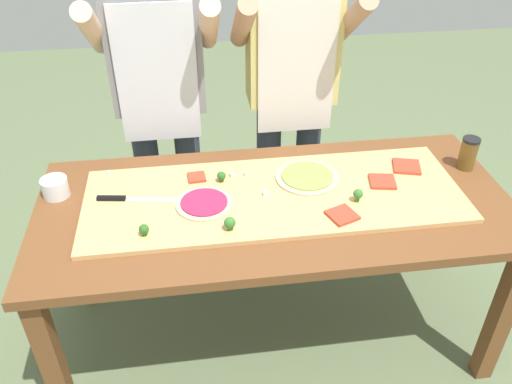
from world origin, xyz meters
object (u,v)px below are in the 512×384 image
Objects in this scene: pizza_slice_far_right at (197,177)px; cheese_crumble_c at (232,175)px; prep_table at (275,220)px; pizza_slice_near_left at (342,215)px; pizza_slice_near_right at (382,182)px; flour_cup at (55,188)px; broccoli_floret_back_right at (144,229)px; broccoli_floret_center_left at (230,223)px; sauce_jar at (468,153)px; pizza_whole_beet_magenta at (204,203)px; broccoli_floret_back_mid at (221,176)px; broccoli_floret_front_mid at (358,194)px; cheese_crumble_b at (245,174)px; chefs_knife at (126,199)px; pizza_whole_pesto_green at (307,177)px; cheese_crumble_d at (265,194)px; cook_left at (159,87)px; cheese_crumble_a at (109,172)px; cook_right at (292,80)px; pizza_slice_center at (407,166)px.

pizza_slice_far_right is 0.14m from cheese_crumble_c.
prep_table is 0.29m from pizza_slice_near_left.
pizza_slice_near_right is 0.98× the size of flour_cup.
prep_table is 0.54m from broccoli_floret_back_right.
broccoli_floret_center_left reaches higher than pizza_slice_far_right.
broccoli_floret_back_right is 0.48m from cheese_crumble_c.
pizza_slice_far_right is 1.14m from sauce_jar.
pizza_whole_beet_magenta is 3.10× the size of pizza_slice_far_right.
broccoli_floret_back_mid reaches higher than pizza_slice_near_right.
cheese_crumble_b is at bearing 148.96° from broccoli_floret_front_mid.
chefs_knife is 0.30m from pizza_whole_beet_magenta.
broccoli_floret_front_mid is at bearing 11.56° from broccoli_floret_center_left.
cheese_crumble_d is at bearing -153.25° from pizza_whole_pesto_green.
broccoli_floret_back_right is (-0.72, -0.01, 0.02)m from pizza_slice_near_left.
cook_left reaches higher than prep_table.
pizza_slice_far_right is at bearing 96.15° from pizza_whole_beet_magenta.
pizza_whole_beet_magenta is at bearing -13.87° from chefs_knife.
pizza_whole_beet_magenta is at bearing -35.60° from cheese_crumble_a.
pizza_whole_beet_magenta and cheese_crumble_c have the same top height.
broccoli_floret_back_mid is at bearing -1.86° from flour_cup.
chefs_knife is 1.01m from pizza_slice_near_right.
cook_left is at bearing 180.00° from cook_right.
pizza_slice_far_right is at bearing 159.61° from broccoli_floret_back_mid.
broccoli_floret_back_right is (0.08, -0.22, 0.02)m from chefs_knife.
cook_left is at bearing 46.45° from flour_cup.
cheese_crumble_b is 0.73× the size of cheese_crumble_d.
pizza_whole_beet_magenta is at bearing -126.29° from cook_right.
prep_table is 0.13m from cheese_crumble_d.
cook_left is at bearing 103.93° from pizza_whole_beet_magenta.
pizza_whole_pesto_green reaches higher than pizza_slice_near_right.
chefs_knife is 0.89m from broccoli_floret_front_mid.
cook_left reaches higher than pizza_slice_near_right.
cheese_crumble_c is (0.42, 0.11, 0.00)m from chefs_knife.
broccoli_floret_center_left is 3.17× the size of cheese_crumble_c.
cook_left is at bearing 106.87° from broccoli_floret_center_left.
pizza_slice_near_right is 2.23× the size of broccoli_floret_back_right.
broccoli_floret_front_mid is at bearing 45.13° from pizza_slice_near_left.
cheese_crumble_a is at bearing 169.92° from cheese_crumble_c.
pizza_slice_far_right reaches higher than prep_table.
cheese_crumble_b is at bearing -0.43° from pizza_slice_far_right.
pizza_slice_center is at bearing -48.83° from cook_right.
broccoli_floret_back_right is 2.54× the size of cheese_crumble_d.
cook_right is (-0.13, 0.67, 0.19)m from broccoli_floret_front_mid.
broccoli_floret_center_left reaches higher than broccoli_floret_back_mid.
broccoli_floret_center_left is at bearing -105.79° from cheese_crumble_b.
broccoli_floret_back_right is at bearing -134.81° from broccoli_floret_back_mid.
sauce_jar is at bearing 2.67° from chefs_knife.
cheese_crumble_a is 1.50m from sauce_jar.
broccoli_floret_center_left is (-0.64, -0.21, 0.02)m from pizza_slice_near_right.
flour_cup reaches higher than pizza_whole_pesto_green.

